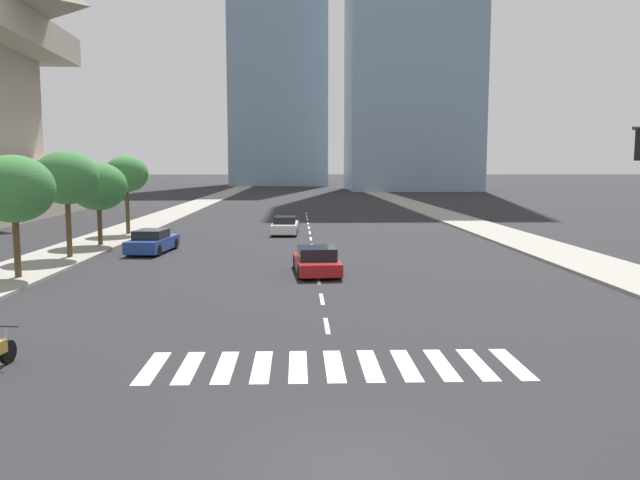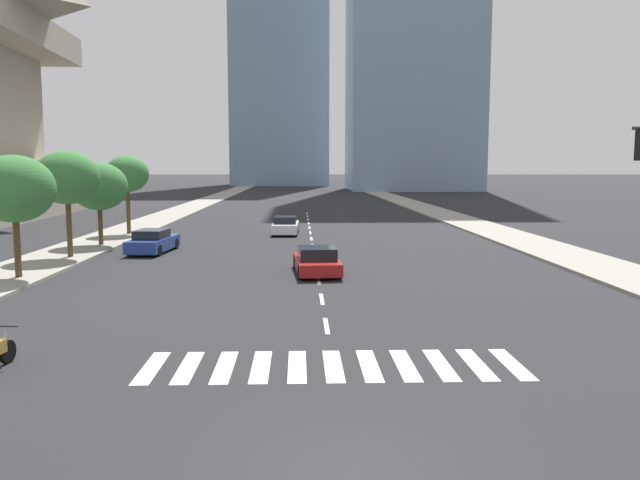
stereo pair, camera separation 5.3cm
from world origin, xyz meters
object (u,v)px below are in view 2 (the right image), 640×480
Objects in this scene: sedan_white_2 at (286,226)px; street_tree_fourth at (127,174)px; street_tree_third at (99,187)px; sedan_red_0 at (317,261)px; street_tree_nearest at (14,189)px; street_tree_second at (67,178)px; sedan_blue_1 at (153,242)px.

street_tree_fourth is (-11.27, -0.65, 3.79)m from sedan_white_2.
street_tree_fourth reaches higher than street_tree_third.
sedan_red_0 is 13.57m from street_tree_nearest.
sedan_red_0 is 0.81× the size of street_tree_second.
sedan_red_0 is at bearing -172.10° from sedan_white_2.
street_tree_third is at bearing 90.00° from street_tree_nearest.
sedan_red_0 is at bearing 5.81° from street_tree_nearest.
street_tree_fourth is (-13.07, 16.70, 3.82)m from sedan_red_0.
street_tree_second is (-11.27, -12.39, 3.74)m from sedan_white_2.
sedan_white_2 reaches higher than sedan_red_0.
sedan_white_2 is 0.85× the size of street_tree_nearest.
street_tree_third is (-11.27, -7.11, 3.12)m from sedan_white_2.
street_tree_second reaches higher than sedan_white_2.
street_tree_fourth reaches higher than sedan_blue_1.
street_tree_second reaches higher than sedan_blue_1.
street_tree_fourth is at bearing 33.93° from sedan_red_0.
sedan_red_0 is at bearing -123.34° from sedan_blue_1.
street_tree_third is at bearing 60.57° from sedan_blue_1.
street_tree_nearest reaches higher than street_tree_third.
street_tree_nearest is at bearing 150.88° from sedan_white_2.
sedan_blue_1 is (-9.26, 7.55, 0.05)m from sedan_red_0.
street_tree_nearest is (-3.80, -8.88, 3.36)m from sedan_blue_1.
sedan_white_2 is at bearing 1.80° from sedan_red_0.
sedan_white_2 is 17.16m from street_tree_second.
sedan_white_2 is at bearing 58.90° from street_tree_nearest.
street_tree_third is (0.00, 11.57, -0.25)m from street_tree_nearest.
sedan_blue_1 is 0.85× the size of street_tree_second.
sedan_red_0 is 16.90m from street_tree_third.
sedan_red_0 is at bearing -38.09° from street_tree_third.
street_tree_fourth is (0.00, 11.74, 0.04)m from street_tree_second.
street_tree_second is at bearing 65.10° from sedan_red_0.
sedan_red_0 is 0.95× the size of sedan_blue_1.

